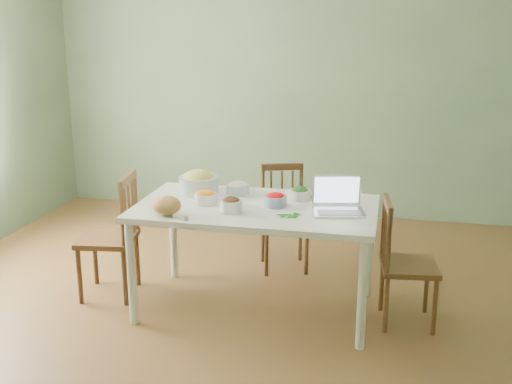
% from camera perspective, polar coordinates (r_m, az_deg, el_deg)
% --- Properties ---
extents(floor, '(5.00, 5.00, 0.00)m').
position_cam_1_polar(floor, '(4.59, -3.17, -10.91)').
color(floor, brown).
rests_on(floor, ground).
extents(wall_back, '(5.00, 0.00, 2.70)m').
position_cam_1_polar(wall_back, '(6.58, 2.66, 9.53)').
color(wall_back, gray).
rests_on(wall_back, ground).
extents(dining_table, '(1.68, 0.95, 0.79)m').
position_cam_1_polar(dining_table, '(4.46, 0.00, -6.12)').
color(dining_table, white).
rests_on(dining_table, floor).
extents(chair_far, '(0.48, 0.47, 0.88)m').
position_cam_1_polar(chair_far, '(5.18, 2.63, -2.50)').
color(chair_far, '#46210E').
rests_on(chair_far, floor).
extents(chair_left, '(0.46, 0.48, 0.95)m').
position_cam_1_polar(chair_left, '(4.80, -13.58, -3.95)').
color(chair_left, '#46210E').
rests_on(chair_left, floor).
extents(chair_right, '(0.42, 0.43, 0.89)m').
position_cam_1_polar(chair_right, '(4.38, 13.99, -6.38)').
color(chair_right, '#46210E').
rests_on(chair_right, floor).
extents(bread_boule, '(0.25, 0.25, 0.13)m').
position_cam_1_polar(bread_boule, '(4.17, -8.25, -1.23)').
color(bread_boule, '#AA774B').
rests_on(bread_boule, dining_table).
extents(butter_stick, '(0.10, 0.06, 0.03)m').
position_cam_1_polar(butter_stick, '(4.07, -7.01, -2.33)').
color(butter_stick, beige).
rests_on(butter_stick, dining_table).
extents(bowl_squash, '(0.32, 0.32, 0.17)m').
position_cam_1_polar(bowl_squash, '(4.65, -5.33, 0.94)').
color(bowl_squash, tan).
rests_on(bowl_squash, dining_table).
extents(bowl_carrot, '(0.22, 0.22, 0.09)m').
position_cam_1_polar(bowl_carrot, '(4.39, -4.66, -0.48)').
color(bowl_carrot, orange).
rests_on(bowl_carrot, dining_table).
extents(bowl_onion, '(0.21, 0.21, 0.09)m').
position_cam_1_polar(bowl_onion, '(4.62, -1.69, 0.40)').
color(bowl_onion, white).
rests_on(bowl_onion, dining_table).
extents(bowl_mushroom, '(0.18, 0.18, 0.10)m').
position_cam_1_polar(bowl_mushroom, '(4.19, -2.32, -1.17)').
color(bowl_mushroom, '#391F11').
rests_on(bowl_mushroom, dining_table).
extents(bowl_redpep, '(0.17, 0.17, 0.09)m').
position_cam_1_polar(bowl_redpep, '(4.31, 1.81, -0.71)').
color(bowl_redpep, red).
rests_on(bowl_redpep, dining_table).
extents(bowl_broccoli, '(0.16, 0.16, 0.10)m').
position_cam_1_polar(bowl_broccoli, '(4.48, 4.07, -0.10)').
color(bowl_broccoli, '#083E08').
rests_on(bowl_broccoli, dining_table).
extents(flatbread, '(0.20, 0.20, 0.02)m').
position_cam_1_polar(flatbread, '(4.62, 5.74, -0.17)').
color(flatbread, '#D1BC81').
rests_on(flatbread, dining_table).
extents(basil_bunch, '(0.18, 0.18, 0.02)m').
position_cam_1_polar(basil_bunch, '(4.12, 2.96, -2.05)').
color(basil_bunch, '#356F29').
rests_on(basil_bunch, dining_table).
extents(laptop, '(0.39, 0.34, 0.24)m').
position_cam_1_polar(laptop, '(4.17, 7.68, -0.40)').
color(laptop, silver).
rests_on(laptop, dining_table).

